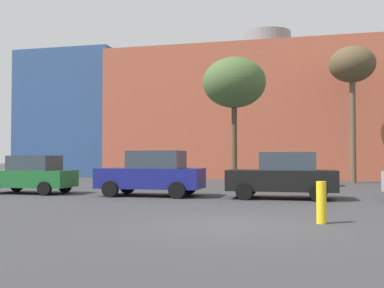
# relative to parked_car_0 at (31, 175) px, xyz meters

# --- Properties ---
(ground_plane) EXTENTS (200.00, 200.00, 0.00)m
(ground_plane) POSITION_rel_parked_car_0_xyz_m (10.14, -7.31, -0.85)
(ground_plane) COLOR #38383A
(building_backdrop) EXTENTS (43.26, 11.32, 12.47)m
(building_backdrop) POSITION_rel_parked_car_0_xyz_m (9.33, 20.87, 4.53)
(building_backdrop) COLOR #B2563D
(building_backdrop) RESTS_ON ground_plane
(parked_car_0) EXTENTS (3.95, 1.94, 1.71)m
(parked_car_0) POSITION_rel_parked_car_0_xyz_m (0.00, 0.00, 0.00)
(parked_car_0) COLOR #1E662D
(parked_car_0) RESTS_ON ground_plane
(parked_car_1) EXTENTS (4.40, 2.16, 1.91)m
(parked_car_1) POSITION_rel_parked_car_0_xyz_m (5.74, -0.00, 0.10)
(parked_car_1) COLOR navy
(parked_car_1) RESTS_ON ground_plane
(parked_car_2) EXTENTS (4.23, 2.07, 1.83)m
(parked_car_2) POSITION_rel_parked_car_0_xyz_m (11.16, -0.00, 0.06)
(parked_car_2) COLOR black
(parked_car_2) RESTS_ON ground_plane
(bare_tree_0) EXTENTS (2.91, 2.91, 8.79)m
(bare_tree_0) POSITION_rel_parked_car_0_xyz_m (15.23, 12.05, 6.59)
(bare_tree_0) COLOR brown
(bare_tree_0) RESTS_ON ground_plane
(bare_tree_1) EXTENTS (3.45, 3.45, 7.11)m
(bare_tree_1) POSITION_rel_parked_car_0_xyz_m (8.40, 6.15, 4.84)
(bare_tree_1) COLOR brown
(bare_tree_1) RESTS_ON ground_plane
(bollard_yellow_0) EXTENTS (0.24, 0.24, 1.03)m
(bollard_yellow_0) POSITION_rel_parked_car_0_xyz_m (12.27, -6.53, -0.34)
(bollard_yellow_0) COLOR yellow
(bollard_yellow_0) RESTS_ON ground_plane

